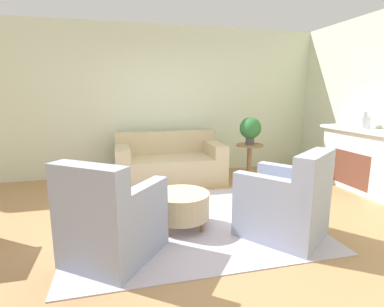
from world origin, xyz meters
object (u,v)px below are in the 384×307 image
(couch, at_px, (169,164))
(ottoman_table, at_px, (181,205))
(armchair_left, at_px, (111,222))
(armchair_right, at_px, (287,204))
(side_table, at_px, (249,156))
(vase_mantel_near, at_px, (364,122))
(potted_plant_on_side_table, at_px, (250,129))

(couch, xyz_separation_m, ottoman_table, (-0.19, -1.91, -0.05))
(couch, bearing_deg, armchair_left, -111.83)
(armchair_right, xyz_separation_m, ottoman_table, (-1.06, 0.52, -0.10))
(side_table, height_order, vase_mantel_near, vase_mantel_near)
(armchair_left, relative_size, potted_plant_on_side_table, 2.25)
(potted_plant_on_side_table, bearing_deg, vase_mantel_near, -32.51)
(armchair_right, bearing_deg, couch, 109.63)
(armchair_left, xyz_separation_m, armchair_right, (1.84, 0.00, 0.00))
(armchair_left, relative_size, vase_mantel_near, 4.03)
(vase_mantel_near, bearing_deg, side_table, 147.49)
(ottoman_table, bearing_deg, potted_plant_on_side_table, 45.47)
(armchair_left, bearing_deg, couch, 68.17)
(armchair_left, height_order, armchair_right, same)
(armchair_left, bearing_deg, side_table, 41.98)
(couch, distance_m, armchair_right, 2.58)
(armchair_right, height_order, side_table, armchair_right)
(armchair_left, relative_size, armchair_right, 1.00)
(armchair_right, relative_size, vase_mantel_near, 4.03)
(couch, relative_size, ottoman_table, 2.82)
(couch, bearing_deg, armchair_right, -70.37)
(couch, relative_size, armchair_left, 1.71)
(armchair_left, bearing_deg, potted_plant_on_side_table, 41.98)
(ottoman_table, bearing_deg, vase_mantel_near, 12.37)
(armchair_right, relative_size, ottoman_table, 1.65)
(couch, height_order, vase_mantel_near, vase_mantel_near)
(couch, relative_size, side_table, 2.82)
(side_table, distance_m, potted_plant_on_side_table, 0.50)
(armchair_left, bearing_deg, ottoman_table, 33.46)
(couch, bearing_deg, side_table, -11.60)
(couch, xyz_separation_m, armchair_left, (-0.97, -2.43, 0.05))
(couch, bearing_deg, potted_plant_on_side_table, -11.60)
(armchair_left, xyz_separation_m, ottoman_table, (0.78, 0.52, -0.10))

